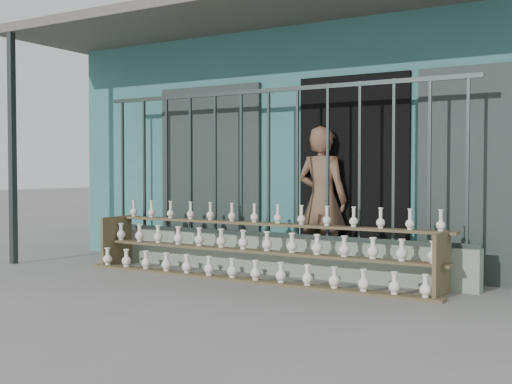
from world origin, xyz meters
The scene contains 6 objects.
ground centered at (0.00, 0.00, 0.00)m, with size 60.00×60.00×0.00m, color slate.
workshop_building centered at (0.00, 4.23, 1.62)m, with size 7.40×6.60×3.21m.
parapet_wall centered at (0.00, 1.30, 0.23)m, with size 5.00×0.20×0.45m, color gray.
security_fence centered at (0.00, 1.30, 1.35)m, with size 5.00×0.04×1.80m.
shelf_rack centered at (0.05, 0.88, 0.36)m, with size 4.50×0.68×0.85m.
elderly_woman centered at (0.54, 1.68, 0.89)m, with size 0.65×0.43×1.79m, color brown.
Camera 1 is at (3.84, -5.47, 1.26)m, focal length 45.00 mm.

